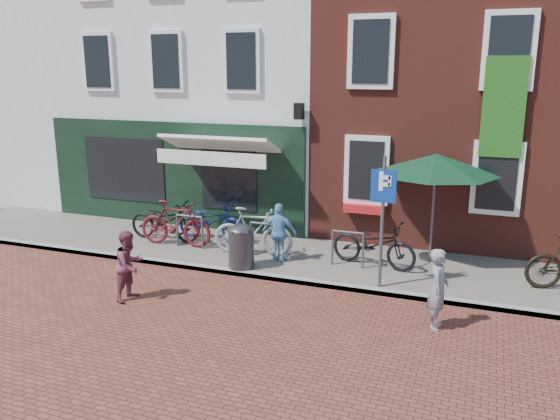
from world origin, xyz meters
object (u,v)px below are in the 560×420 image
(litter_bin, at_px, (241,244))
(bicycle_3, at_px, (253,231))
(woman, at_px, (438,289))
(bicycle_2, at_px, (211,220))
(parasol, at_px, (436,160))
(boy, at_px, (130,265))
(cafe_person, at_px, (279,233))
(bicycle_1, at_px, (175,223))
(bicycle_4, at_px, (374,244))
(bicycle_0, at_px, (165,221))
(parking_sign, at_px, (383,205))

(litter_bin, bearing_deg, bicycle_3, 96.51)
(woman, bearing_deg, bicycle_3, 64.93)
(bicycle_2, relative_size, bicycle_3, 1.03)
(parasol, xyz_separation_m, boy, (-5.31, -4.25, -1.74))
(parasol, relative_size, cafe_person, 2.04)
(woman, bearing_deg, bicycle_2, 65.29)
(woman, height_order, bicycle_1, woman)
(parasol, relative_size, bicycle_4, 1.42)
(litter_bin, distance_m, bicycle_2, 2.29)
(parasol, bearing_deg, bicycle_4, -139.77)
(woman, xyz_separation_m, bicycle_4, (-1.62, 2.50, -0.11))
(cafe_person, distance_m, bicycle_2, 2.43)
(woman, xyz_separation_m, bicycle_2, (-5.94, 3.02, -0.11))
(cafe_person, bearing_deg, bicycle_2, -27.02)
(bicycle_1, height_order, bicycle_2, bicycle_1)
(litter_bin, xyz_separation_m, boy, (-1.42, -2.15, 0.05))
(parasol, distance_m, bicycle_1, 6.45)
(woman, distance_m, cafe_person, 4.25)
(litter_bin, xyz_separation_m, parasol, (3.89, 2.10, 1.79))
(woman, distance_m, bicycle_3, 5.02)
(bicycle_1, xyz_separation_m, bicycle_2, (0.61, 0.75, -0.06))
(bicycle_2, bearing_deg, bicycle_4, -91.94)
(bicycle_1, bearing_deg, bicycle_4, -90.07)
(bicycle_0, xyz_separation_m, bicycle_4, (5.44, -0.08, 0.00))
(parasol, height_order, bicycle_2, parasol)
(parasol, xyz_separation_m, bicycle_4, (-1.15, -0.97, -1.81))
(parking_sign, height_order, cafe_person, parking_sign)
(woman, relative_size, boy, 1.04)
(bicycle_1, bearing_deg, parasol, -81.59)
(bicycle_2, xyz_separation_m, bicycle_3, (1.48, -0.71, 0.06))
(bicycle_0, bearing_deg, bicycle_3, -95.66)
(parking_sign, height_order, parasol, parking_sign)
(parasol, height_order, cafe_person, parasol)
(boy, height_order, bicycle_3, boy)
(woman, relative_size, bicycle_2, 0.73)
(bicycle_3, bearing_deg, parking_sign, -115.95)
(bicycle_2, distance_m, bicycle_4, 4.36)
(bicycle_1, bearing_deg, cafe_person, -96.75)
(parking_sign, relative_size, bicycle_4, 1.36)
(cafe_person, xyz_separation_m, bicycle_4, (2.10, 0.43, -0.17))
(litter_bin, height_order, cafe_person, cafe_person)
(boy, relative_size, bicycle_3, 0.73)
(bicycle_2, bearing_deg, bicycle_0, 116.46)
(litter_bin, height_order, boy, boy)
(woman, bearing_deg, boy, 99.91)
(bicycle_3, bearing_deg, bicycle_2, 55.42)
(woman, bearing_deg, parking_sign, 45.91)
(boy, xyz_separation_m, bicycle_0, (-1.28, 3.36, -0.08))
(parasol, bearing_deg, bicycle_3, -163.73)
(bicycle_3, distance_m, bicycle_4, 2.86)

